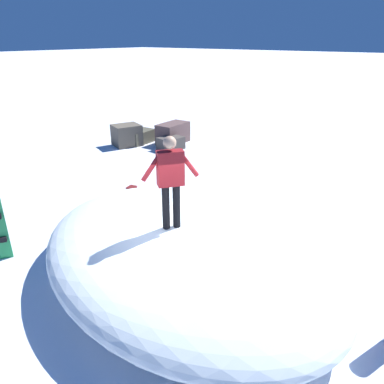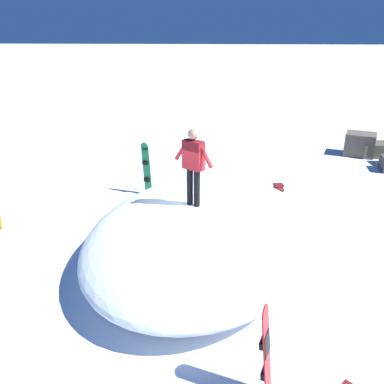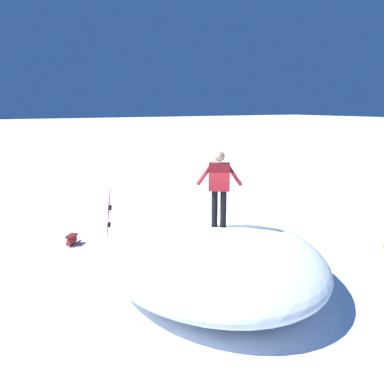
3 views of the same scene
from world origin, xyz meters
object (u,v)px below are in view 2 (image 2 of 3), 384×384
at_px(snowboarder_standing, 193,162).
at_px(backpack_near, 278,188).
at_px(snowboard_primary_upright, 266,353).
at_px(snowboard_secondary_upright, 146,168).

relative_size(snowboarder_standing, backpack_near, 3.21).
bearing_deg(snowboarder_standing, snowboard_primary_upright, -162.70).
bearing_deg(snowboard_secondary_upright, snowboard_primary_upright, -158.54).
bearing_deg(snowboarder_standing, backpack_near, -33.39).
relative_size(snowboard_primary_upright, backpack_near, 2.94).
relative_size(snowboarder_standing, snowboard_primary_upright, 1.09).
distance_m(snowboard_secondary_upright, backpack_near, 4.23).
bearing_deg(backpack_near, snowboard_secondary_upright, 95.23).
xyz_separation_m(snowboarder_standing, snowboard_primary_upright, (-3.96, -1.23, -1.41)).
bearing_deg(backpack_near, snowboard_primary_upright, 170.77).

